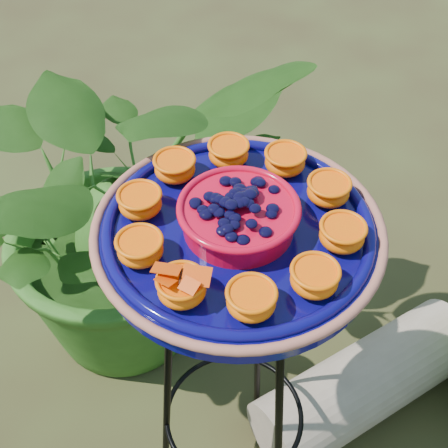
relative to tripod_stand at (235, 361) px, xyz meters
The scene contains 4 objects.
tripod_stand is the anchor object (origin of this frame).
feeder_dish 0.40m from the tripod_stand, 104.99° to the right, with size 0.51×0.51×0.11m.
driftwood_log 0.61m from the tripod_stand, 44.59° to the left, with size 0.22×0.22×0.65m, color gray.
shrub_back_left 0.61m from the tripod_stand, 136.94° to the left, with size 0.90×0.78×1.00m, color #275316.
Camera 1 is at (0.05, -0.58, 1.68)m, focal length 50.00 mm.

